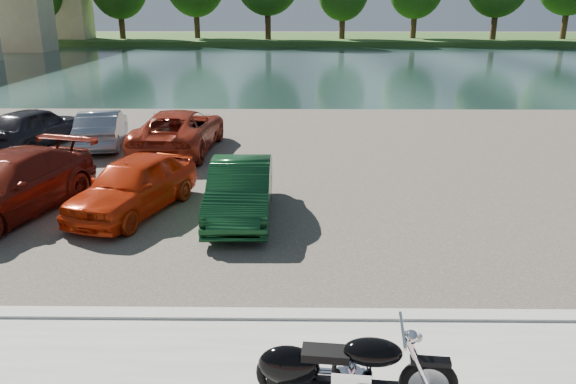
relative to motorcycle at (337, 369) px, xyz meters
name	(u,v)px	position (x,y,z in m)	size (l,w,h in m)	color
kerb	(276,317)	(-0.77, 1.94, -0.49)	(60.00, 0.30, 0.14)	#9E9D95
parking_lot	(286,162)	(-0.77, 10.94, -0.54)	(60.00, 18.00, 0.04)	#3D3832
river	(292,65)	(-0.77, 39.94, -0.56)	(120.00, 40.00, 0.00)	#182C2A
far_bank	(293,39)	(-0.77, 71.94, -0.26)	(120.00, 24.00, 0.60)	#294D1B
motorcycle	(337,369)	(0.00, 0.00, 0.00)	(2.33, 0.75, 1.05)	black
car_3	(7,186)	(-6.91, 6.29, 0.17)	(1.93, 4.75, 1.38)	#61180D
car_4	(133,185)	(-4.14, 6.53, 0.13)	(1.53, 3.80, 1.29)	red
car_5	(240,190)	(-1.69, 6.25, 0.11)	(1.33, 3.80, 1.25)	#103B1C
car_8	(35,127)	(-9.15, 12.78, 0.15)	(1.57, 3.91, 1.33)	black
car_9	(102,128)	(-6.91, 12.77, 0.09)	(1.30, 3.72, 1.22)	gray
car_10	(179,130)	(-4.22, 12.24, 0.15)	(2.24, 4.86, 1.35)	#9B2D19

